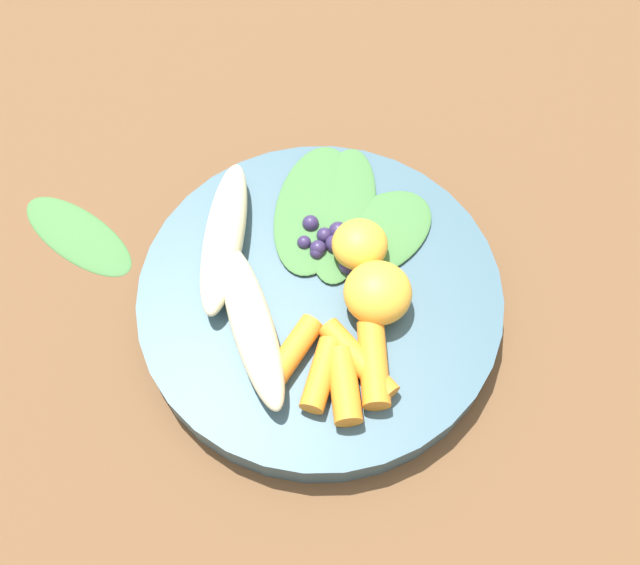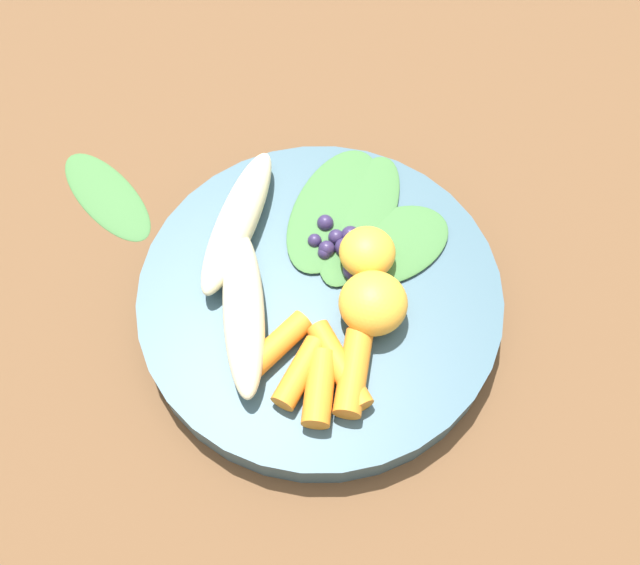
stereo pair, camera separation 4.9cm
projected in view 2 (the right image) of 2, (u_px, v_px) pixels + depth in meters
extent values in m
plane|color=brown|center=(320.00, 306.00, 0.52)|extent=(2.40, 2.40, 0.00)
cylinder|color=#385666|center=(320.00, 298.00, 0.51)|extent=(0.27, 0.27, 0.03)
ellipsoid|color=beige|center=(244.00, 310.00, 0.48)|extent=(0.10, 0.12, 0.03)
ellipsoid|color=beige|center=(238.00, 221.00, 0.51)|extent=(0.12, 0.10, 0.03)
ellipsoid|color=#F4A833|center=(367.00, 252.00, 0.50)|extent=(0.04, 0.04, 0.03)
ellipsoid|color=#F4A833|center=(373.00, 303.00, 0.47)|extent=(0.05, 0.05, 0.04)
cylinder|color=orange|center=(277.00, 345.00, 0.47)|extent=(0.05, 0.02, 0.02)
cylinder|color=orange|center=(300.00, 373.00, 0.46)|extent=(0.05, 0.03, 0.02)
cylinder|color=orange|center=(319.00, 388.00, 0.45)|extent=(0.05, 0.05, 0.02)
cylinder|color=orange|center=(340.00, 366.00, 0.46)|extent=(0.03, 0.07, 0.02)
cylinder|color=orange|center=(353.00, 372.00, 0.46)|extent=(0.06, 0.05, 0.02)
sphere|color=#2D234C|center=(325.00, 253.00, 0.51)|extent=(0.01, 0.01, 0.01)
sphere|color=#2D234C|center=(350.00, 235.00, 0.51)|extent=(0.01, 0.01, 0.01)
sphere|color=#2D234C|center=(344.00, 247.00, 0.51)|extent=(0.01, 0.01, 0.01)
sphere|color=#2D234C|center=(325.00, 223.00, 0.52)|extent=(0.01, 0.01, 0.01)
sphere|color=#2D234C|center=(315.00, 241.00, 0.51)|extent=(0.01, 0.01, 0.01)
sphere|color=#2D234C|center=(336.00, 237.00, 0.51)|extent=(0.01, 0.01, 0.01)
sphere|color=#2D234C|center=(327.00, 249.00, 0.51)|extent=(0.01, 0.01, 0.01)
sphere|color=#2D234C|center=(353.00, 270.00, 0.50)|extent=(0.01, 0.01, 0.01)
cylinder|color=white|center=(367.00, 260.00, 0.51)|extent=(0.05, 0.05, 0.00)
ellipsoid|color=#3D7038|center=(393.00, 245.00, 0.51)|extent=(0.10, 0.07, 0.00)
ellipsoid|color=#3D7038|center=(360.00, 218.00, 0.53)|extent=(0.13, 0.10, 0.00)
ellipsoid|color=#3D7038|center=(334.00, 209.00, 0.53)|extent=(0.14, 0.11, 0.00)
ellipsoid|color=#3D7038|center=(106.00, 194.00, 0.57)|extent=(0.05, 0.11, 0.01)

